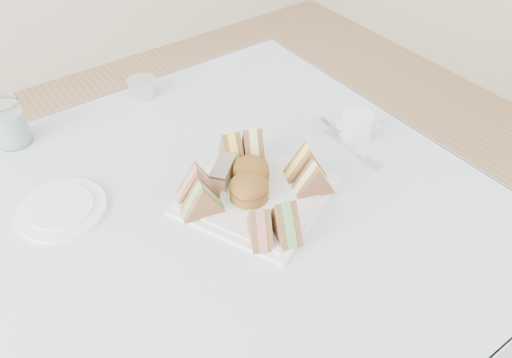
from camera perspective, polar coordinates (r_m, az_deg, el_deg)
table at (r=1.29m, az=-3.21°, el=-14.85°), size 0.90×0.90×0.74m
tablecloth at (r=1.00m, az=-4.03°, el=-3.16°), size 1.02×1.02×0.01m
serving_plate at (r=1.00m, az=-0.00°, el=-1.85°), size 0.35×0.35×0.01m
sandwich_fl_a at (r=0.89m, az=0.44°, el=-5.06°), size 0.07×0.09×0.07m
sandwich_fl_b at (r=0.90m, az=3.30°, el=-4.34°), size 0.06×0.10×0.08m
sandwich_fr_a at (r=1.02m, az=5.76°, el=2.01°), size 0.10×0.07×0.08m
sandwich_fr_b at (r=0.99m, az=6.65°, el=0.21°), size 0.09×0.06×0.07m
sandwich_bl_a at (r=0.94m, az=-6.22°, el=-2.17°), size 0.09×0.06×0.07m
sandwich_bl_b at (r=0.97m, az=-6.73°, el=-0.26°), size 0.09×0.07×0.08m
sandwich_br_a at (r=1.06m, az=-0.37°, el=4.16°), size 0.07×0.09×0.08m
sandwich_br_b at (r=1.05m, az=-2.82°, el=3.72°), size 0.06×0.09×0.07m
scone_left at (r=0.97m, az=-0.79°, el=-1.06°), size 0.10×0.10×0.05m
scone_right at (r=1.01m, az=-0.59°, el=0.92°), size 0.11×0.11×0.05m
pastry_slice at (r=1.02m, az=-3.73°, el=0.89°), size 0.09×0.08×0.04m
side_plate at (r=1.05m, az=-21.28°, el=-3.21°), size 0.17×0.17×0.01m
water_glass at (r=1.24m, az=-26.45°, el=5.84°), size 0.08×0.08×0.11m
tea_strainer at (r=1.32m, az=-12.85°, el=10.03°), size 0.08×0.08×0.04m
knife at (r=1.14m, az=10.90°, el=3.42°), size 0.02×0.17×0.00m
fork at (r=1.15m, az=10.84°, el=3.67°), size 0.03×0.18×0.00m
creamer_jug at (r=1.16m, az=11.43°, el=5.95°), size 0.09×0.09×0.06m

